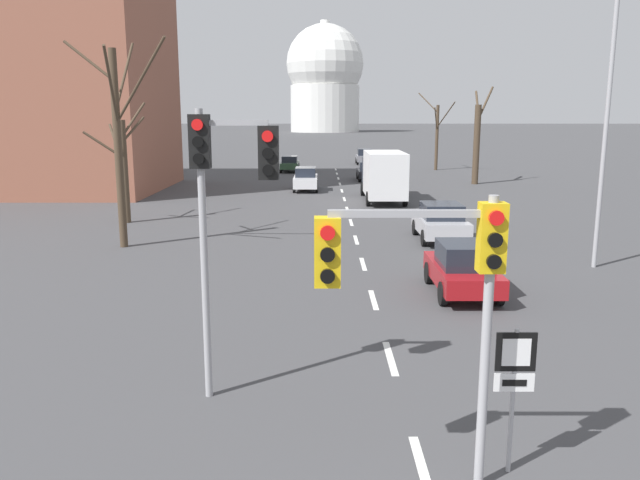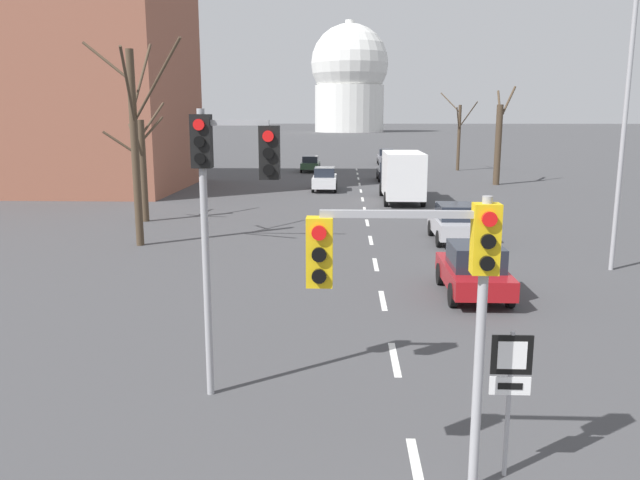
# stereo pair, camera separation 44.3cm
# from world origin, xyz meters

# --- Properties ---
(lane_stripe_0) EXTENTS (0.16, 2.00, 0.01)m
(lane_stripe_0) POSITION_xyz_m (0.00, 4.19, 0.00)
(lane_stripe_0) COLOR silver
(lane_stripe_0) RESTS_ON ground_plane
(lane_stripe_1) EXTENTS (0.16, 2.00, 0.01)m
(lane_stripe_1) POSITION_xyz_m (0.00, 8.69, 0.00)
(lane_stripe_1) COLOR silver
(lane_stripe_1) RESTS_ON ground_plane
(lane_stripe_2) EXTENTS (0.16, 2.00, 0.01)m
(lane_stripe_2) POSITION_xyz_m (0.00, 13.19, 0.00)
(lane_stripe_2) COLOR silver
(lane_stripe_2) RESTS_ON ground_plane
(lane_stripe_3) EXTENTS (0.16, 2.00, 0.01)m
(lane_stripe_3) POSITION_xyz_m (0.00, 17.69, 0.00)
(lane_stripe_3) COLOR silver
(lane_stripe_3) RESTS_ON ground_plane
(lane_stripe_4) EXTENTS (0.16, 2.00, 0.01)m
(lane_stripe_4) POSITION_xyz_m (0.00, 22.19, 0.00)
(lane_stripe_4) COLOR silver
(lane_stripe_4) RESTS_ON ground_plane
(lane_stripe_5) EXTENTS (0.16, 2.00, 0.01)m
(lane_stripe_5) POSITION_xyz_m (0.00, 26.69, 0.00)
(lane_stripe_5) COLOR silver
(lane_stripe_5) RESTS_ON ground_plane
(lane_stripe_6) EXTENTS (0.16, 2.00, 0.01)m
(lane_stripe_6) POSITION_xyz_m (0.00, 31.19, 0.00)
(lane_stripe_6) COLOR silver
(lane_stripe_6) RESTS_ON ground_plane
(lane_stripe_7) EXTENTS (0.16, 2.00, 0.01)m
(lane_stripe_7) POSITION_xyz_m (0.00, 35.69, 0.00)
(lane_stripe_7) COLOR silver
(lane_stripe_7) RESTS_ON ground_plane
(lane_stripe_8) EXTENTS (0.16, 2.00, 0.01)m
(lane_stripe_8) POSITION_xyz_m (0.00, 40.19, 0.00)
(lane_stripe_8) COLOR silver
(lane_stripe_8) RESTS_ON ground_plane
(lane_stripe_9) EXTENTS (0.16, 2.00, 0.01)m
(lane_stripe_9) POSITION_xyz_m (0.00, 44.69, 0.00)
(lane_stripe_9) COLOR silver
(lane_stripe_9) RESTS_ON ground_plane
(lane_stripe_10) EXTENTS (0.16, 2.00, 0.01)m
(lane_stripe_10) POSITION_xyz_m (0.00, 49.19, 0.00)
(lane_stripe_10) COLOR silver
(lane_stripe_10) RESTS_ON ground_plane
(lane_stripe_11) EXTENTS (0.16, 2.00, 0.01)m
(lane_stripe_11) POSITION_xyz_m (0.00, 53.69, 0.00)
(lane_stripe_11) COLOR silver
(lane_stripe_11) RESTS_ON ground_plane
(lane_stripe_12) EXTENTS (0.16, 2.00, 0.01)m
(lane_stripe_12) POSITION_xyz_m (0.00, 58.19, 0.00)
(lane_stripe_12) COLOR silver
(lane_stripe_12) RESTS_ON ground_plane
(traffic_signal_centre_tall) EXTENTS (2.59, 0.34, 4.30)m
(traffic_signal_centre_tall) POSITION_xyz_m (-0.06, 3.79, 3.26)
(traffic_signal_centre_tall) COLOR #9E9EA3
(traffic_signal_centre_tall) RESTS_ON ground_plane
(traffic_signal_near_left) EXTENTS (1.59, 0.34, 5.47)m
(traffic_signal_near_left) POSITION_xyz_m (-3.32, 6.78, 4.13)
(traffic_signal_near_left) COLOR #9E9EA3
(traffic_signal_near_left) RESTS_ON ground_plane
(route_sign_post) EXTENTS (0.60, 0.08, 2.29)m
(route_sign_post) POSITION_xyz_m (1.30, 4.15, 1.55)
(route_sign_post) COLOR #9E9EA3
(route_sign_post) RESTS_ON ground_plane
(street_lamp_right) EXTENTS (2.12, 0.36, 9.94)m
(street_lamp_right) POSITION_xyz_m (7.93, 17.25, 5.95)
(street_lamp_right) COLOR #9E9EA3
(street_lamp_right) RESTS_ON ground_plane
(sedan_near_left) EXTENTS (1.71, 4.07, 1.57)m
(sedan_near_left) POSITION_xyz_m (2.39, 47.57, 0.78)
(sedan_near_left) COLOR black
(sedan_near_left) RESTS_ON ground_plane
(sedan_near_right) EXTENTS (1.75, 4.31, 1.69)m
(sedan_near_right) POSITION_xyz_m (-2.62, 40.38, 0.84)
(sedan_near_right) COLOR silver
(sedan_near_right) RESTS_ON ground_plane
(sedan_mid_centre) EXTENTS (1.80, 3.86, 1.61)m
(sedan_mid_centre) POSITION_xyz_m (2.74, 13.80, 0.81)
(sedan_mid_centre) COLOR maroon
(sedan_mid_centre) RESTS_ON ground_plane
(sedan_far_left) EXTENTS (1.77, 4.23, 1.52)m
(sedan_far_left) POSITION_xyz_m (-4.49, 55.61, 0.79)
(sedan_far_left) COLOR #2D4C33
(sedan_far_left) RESTS_ON ground_plane
(sedan_far_right) EXTENTS (1.83, 3.80, 1.70)m
(sedan_far_right) POSITION_xyz_m (3.35, 65.12, 0.84)
(sedan_far_right) COLOR slate
(sedan_far_right) RESTS_ON ground_plane
(sedan_distant_centre) EXTENTS (1.98, 4.08, 1.64)m
(sedan_distant_centre) POSITION_xyz_m (3.65, 22.09, 0.84)
(sedan_distant_centre) COLOR #B7B7BC
(sedan_distant_centre) RESTS_ON ground_plane
(delivery_truck) EXTENTS (2.44, 7.20, 3.14)m
(delivery_truck) POSITION_xyz_m (2.41, 34.74, 1.70)
(delivery_truck) COLOR #333842
(delivery_truck) RESTS_ON ground_plane
(bare_tree_left_near) EXTENTS (4.57, 4.62, 8.34)m
(bare_tree_left_near) POSITION_xyz_m (-9.65, 20.71, 4.47)
(bare_tree_left_near) COLOR #473828
(bare_tree_left_near) RESTS_ON ground_plane
(bare_tree_right_near) EXTENTS (1.83, 2.78, 7.62)m
(bare_tree_right_near) POSITION_xyz_m (10.75, 44.91, 3.56)
(bare_tree_right_near) COLOR #473828
(bare_tree_right_near) RESTS_ON ground_plane
(bare_tree_left_far) EXTENTS (2.67, 3.10, 6.03)m
(bare_tree_left_far) POSITION_xyz_m (-11.40, 26.78, 2.95)
(bare_tree_left_far) COLOR #473828
(bare_tree_left_far) RESTS_ON ground_plane
(bare_tree_right_far) EXTENTS (2.87, 4.39, 7.57)m
(bare_tree_right_far) POSITION_xyz_m (9.92, 57.56, 3.54)
(bare_tree_right_far) COLOR #473828
(bare_tree_right_far) RESTS_ON ground_plane
(capitol_dome) EXTENTS (24.51, 24.51, 34.63)m
(capitol_dome) POSITION_xyz_m (0.00, 200.75, 16.87)
(capitol_dome) COLOR silver
(capitol_dome) RESTS_ON ground_plane
(apartment_block_left) EXTENTS (18.00, 14.00, 20.53)m
(apartment_block_left) POSITION_xyz_m (-22.08, 41.00, 10.27)
(apartment_block_left) COLOR #935642
(apartment_block_left) RESTS_ON ground_plane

